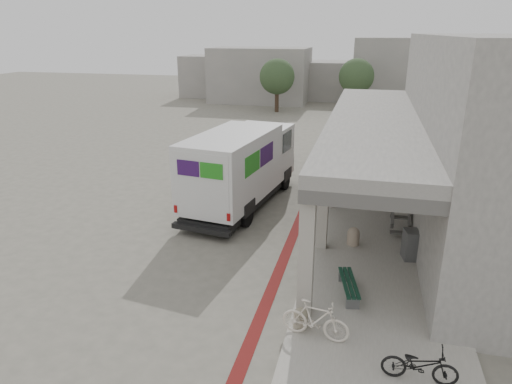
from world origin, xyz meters
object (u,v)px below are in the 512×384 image
(bench, at_px, (349,285))
(utility_cabinet, at_px, (411,245))
(bicycle_black, at_px, (420,365))
(bicycle_cream, at_px, (316,320))
(fedex_truck, at_px, (241,166))

(bench, relative_size, utility_cabinet, 1.78)
(bench, distance_m, bicycle_black, 3.47)
(utility_cabinet, height_order, bicycle_cream, bicycle_cream)
(fedex_truck, distance_m, bicycle_black, 11.52)
(fedex_truck, bearing_deg, utility_cabinet, -20.98)
(utility_cabinet, height_order, bicycle_black, utility_cabinet)
(utility_cabinet, distance_m, bicycle_cream, 5.42)
(bench, bearing_deg, bicycle_cream, -119.66)
(bench, height_order, bicycle_black, bicycle_black)
(bench, bearing_deg, utility_cabinet, 43.88)
(fedex_truck, height_order, utility_cabinet, fedex_truck)
(bench, bearing_deg, fedex_truck, 115.58)
(bench, height_order, utility_cabinet, utility_cabinet)
(utility_cabinet, relative_size, bicycle_cream, 0.59)
(fedex_truck, relative_size, utility_cabinet, 8.17)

